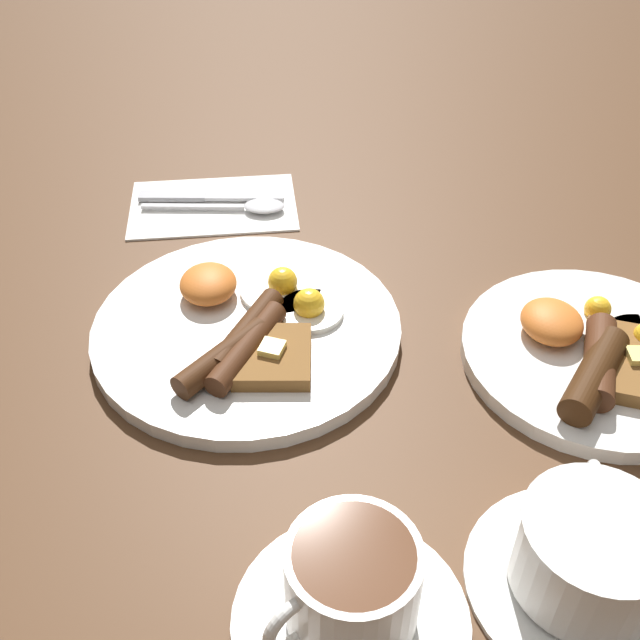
% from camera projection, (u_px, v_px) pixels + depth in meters
% --- Properties ---
extents(ground_plane, '(3.00, 3.00, 0.00)m').
position_uv_depth(ground_plane, '(248.00, 335.00, 0.71)').
color(ground_plane, '#4C301C').
extents(breakfast_plate_near, '(0.29, 0.29, 0.04)m').
position_uv_depth(breakfast_plate_near, '(248.00, 326.00, 0.70)').
color(breakfast_plate_near, white).
rests_on(breakfast_plate_near, ground_plane).
extents(breakfast_plate_far, '(0.24, 0.24, 0.04)m').
position_uv_depth(breakfast_plate_far, '(598.00, 353.00, 0.67)').
color(breakfast_plate_far, white).
rests_on(breakfast_plate_far, ground_plane).
extents(teacup_near, '(0.16, 0.16, 0.08)m').
position_uv_depth(teacup_near, '(351.00, 595.00, 0.47)').
color(teacup_near, white).
rests_on(teacup_near, ground_plane).
extents(teacup_far, '(0.16, 0.16, 0.07)m').
position_uv_depth(teacup_far, '(589.00, 558.00, 0.49)').
color(teacup_far, white).
rests_on(teacup_far, ground_plane).
extents(napkin, '(0.13, 0.20, 0.01)m').
position_uv_depth(napkin, '(213.00, 205.00, 0.88)').
color(napkin, white).
rests_on(napkin, ground_plane).
extents(knife, '(0.03, 0.18, 0.01)m').
position_uv_depth(knife, '(204.00, 196.00, 0.89)').
color(knife, silver).
rests_on(knife, napkin).
extents(spoon, '(0.04, 0.17, 0.01)m').
position_uv_depth(spoon, '(249.00, 206.00, 0.87)').
color(spoon, silver).
rests_on(spoon, napkin).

